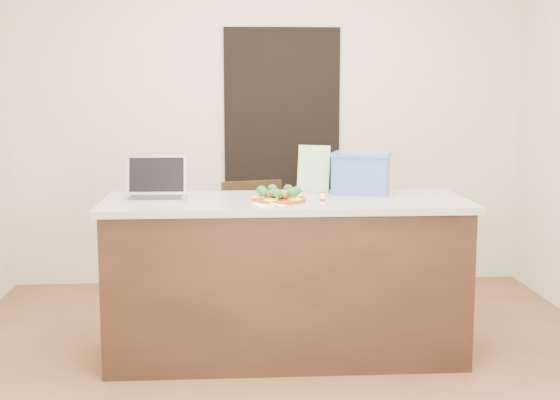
{
  "coord_description": "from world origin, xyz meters",
  "views": [
    {
      "loc": [
        -0.32,
        -4.1,
        1.56
      ],
      "look_at": [
        -0.03,
        0.2,
        0.92
      ],
      "focal_mm": 50.0,
      "sensor_mm": 36.0,
      "label": 1
    }
  ],
  "objects": [
    {
      "name": "doorway",
      "position": [
        0.1,
        1.98,
        1.0
      ],
      "size": [
        0.9,
        0.02,
        2.0
      ],
      "primitive_type": "cube",
      "color": "black",
      "rests_on": "ground"
    },
    {
      "name": "meatballs",
      "position": [
        -0.04,
        0.18,
        0.96
      ],
      "size": [
        0.12,
        0.12,
        0.04
      ],
      "color": "olive",
      "rests_on": "plate"
    },
    {
      "name": "blue_box",
      "position": [
        0.46,
        0.45,
        1.04
      ],
      "size": [
        0.4,
        0.34,
        0.24
      ],
      "rotation": [
        0.0,
        0.0,
        -0.32
      ],
      "color": "#3156B3",
      "rests_on": "island"
    },
    {
      "name": "knife",
      "position": [
        -0.08,
        0.02,
        0.93
      ],
      "size": [
        0.05,
        0.21,
        0.01
      ],
      "rotation": [
        0.0,
        0.0,
        0.32
      ],
      "color": "white",
      "rests_on": "napkin"
    },
    {
      "name": "napkin",
      "position": [
        -0.11,
        0.04,
        0.92
      ],
      "size": [
        0.18,
        0.18,
        0.01
      ],
      "primitive_type": "cube",
      "rotation": [
        0.0,
        0.0,
        0.27
      ],
      "color": "white",
      "rests_on": "island"
    },
    {
      "name": "ground",
      "position": [
        0.0,
        0.0,
        0.0
      ],
      "size": [
        4.0,
        4.0,
        0.0
      ],
      "primitive_type": "plane",
      "color": "brown",
      "rests_on": "ground"
    },
    {
      "name": "plate",
      "position": [
        -0.04,
        0.17,
        0.93
      ],
      "size": [
        0.3,
        0.3,
        0.02
      ],
      "rotation": [
        0.0,
        0.0,
        0.25
      ],
      "color": "maroon",
      "rests_on": "island"
    },
    {
      "name": "room_shell",
      "position": [
        0.0,
        0.0,
        1.62
      ],
      "size": [
        4.0,
        4.0,
        4.0
      ],
      "color": "white",
      "rests_on": "ground"
    },
    {
      "name": "island",
      "position": [
        0.0,
        0.25,
        0.46
      ],
      "size": [
        2.06,
        0.76,
        0.92
      ],
      "color": "black",
      "rests_on": "ground"
    },
    {
      "name": "pepper_rings",
      "position": [
        -0.04,
        0.17,
        0.94
      ],
      "size": [
        0.29,
        0.29,
        0.01
      ],
      "color": "#F1FA1A",
      "rests_on": "plate"
    },
    {
      "name": "broccoli",
      "position": [
        -0.04,
        0.17,
        0.98
      ],
      "size": [
        0.25,
        0.25,
        0.04
      ],
      "color": "#15501D",
      "rests_on": "plate"
    },
    {
      "name": "laptop",
      "position": [
        -0.73,
        0.32,
        0.99
      ],
      "size": [
        0.35,
        0.28,
        0.24
      ],
      "rotation": [
        0.0,
        0.0,
        -0.03
      ],
      "color": "#B4B6B9",
      "rests_on": "island"
    },
    {
      "name": "yogurt_bottle",
      "position": [
        0.19,
        0.06,
        0.95
      ],
      "size": [
        0.03,
        0.03,
        0.07
      ],
      "rotation": [
        0.0,
        0.0,
        0.27
      ],
      "color": "white",
      "rests_on": "island"
    },
    {
      "name": "chair",
      "position": [
        -0.17,
        0.94,
        0.53
      ],
      "size": [
        0.5,
        0.51,
        0.93
      ],
      "rotation": [
        0.0,
        0.0,
        0.26
      ],
      "color": "#34200F",
      "rests_on": "ground"
    },
    {
      "name": "fork",
      "position": [
        -0.13,
        0.05,
        0.93
      ],
      "size": [
        0.08,
        0.13,
        0.0
      ],
      "rotation": [
        0.0,
        0.0,
        0.72
      ],
      "color": "silver",
      "rests_on": "napkin"
    },
    {
      "name": "leaflet",
      "position": [
        0.19,
        0.54,
        1.06
      ],
      "size": [
        0.2,
        0.11,
        0.28
      ],
      "primitive_type": "cube",
      "rotation": [
        -0.14,
        0.0,
        -0.39
      ],
      "color": "silver",
      "rests_on": "island"
    }
  ]
}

